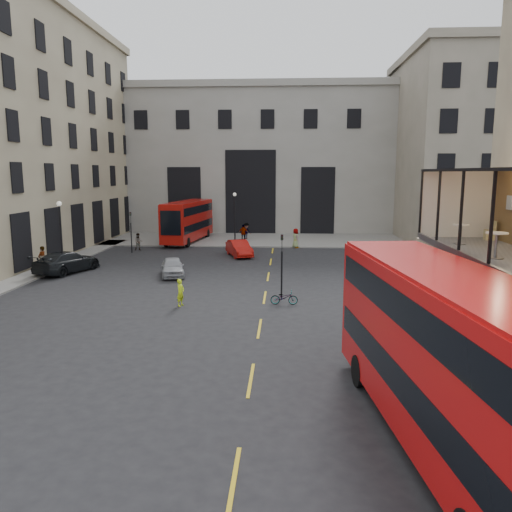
# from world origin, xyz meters

# --- Properties ---
(ground) EXTENTS (140.00, 140.00, 0.00)m
(ground) POSITION_xyz_m (0.00, 0.00, 0.00)
(ground) COLOR black
(ground) RESTS_ON ground
(host_frontage) EXTENTS (3.00, 11.00, 4.50)m
(host_frontage) POSITION_xyz_m (6.50, 0.00, 2.25)
(host_frontage) COLOR #BFB48F
(host_frontage) RESTS_ON ground
(cafe_floor) EXTENTS (3.00, 10.00, 0.10)m
(cafe_floor) POSITION_xyz_m (6.50, 0.00, 4.55)
(cafe_floor) COLOR slate
(cafe_floor) RESTS_ON host_frontage
(gateway) EXTENTS (35.00, 10.60, 18.00)m
(gateway) POSITION_xyz_m (-5.00, 47.99, 9.39)
(gateway) COLOR #A09C94
(gateway) RESTS_ON ground
(building_right) EXTENTS (16.60, 18.60, 20.00)m
(building_right) POSITION_xyz_m (20.00, 39.97, 10.39)
(building_right) COLOR gray
(building_right) RESTS_ON ground
(pavement_far) EXTENTS (40.00, 12.00, 0.12)m
(pavement_far) POSITION_xyz_m (-6.00, 38.00, 0.06)
(pavement_far) COLOR slate
(pavement_far) RESTS_ON ground
(traffic_light_near) EXTENTS (0.16, 0.20, 3.80)m
(traffic_light_near) POSITION_xyz_m (-1.00, 12.00, 2.42)
(traffic_light_near) COLOR black
(traffic_light_near) RESTS_ON ground
(traffic_light_far) EXTENTS (0.16, 0.20, 3.80)m
(traffic_light_far) POSITION_xyz_m (-15.00, 28.00, 2.42)
(traffic_light_far) COLOR black
(traffic_light_far) RESTS_ON ground
(street_lamp_a) EXTENTS (0.36, 0.36, 5.33)m
(street_lamp_a) POSITION_xyz_m (-17.00, 18.00, 2.39)
(street_lamp_a) COLOR black
(street_lamp_a) RESTS_ON ground
(street_lamp_b) EXTENTS (0.36, 0.36, 5.33)m
(street_lamp_b) POSITION_xyz_m (-6.00, 34.00, 2.39)
(street_lamp_b) COLOR black
(street_lamp_b) RESTS_ON ground
(bus_near) EXTENTS (4.14, 12.32, 4.82)m
(bus_near) POSITION_xyz_m (3.50, -3.97, 2.71)
(bus_near) COLOR red
(bus_near) RESTS_ON ground
(bus_far) EXTENTS (3.72, 11.10, 4.34)m
(bus_far) POSITION_xyz_m (-11.18, 35.65, 2.44)
(bus_far) COLOR #A1100B
(bus_far) RESTS_ON ground
(car_a) EXTENTS (2.50, 4.15, 1.32)m
(car_a) POSITION_xyz_m (-8.90, 17.92, 0.66)
(car_a) COLOR #A4A7AD
(car_a) RESTS_ON ground
(car_b) EXTENTS (2.92, 4.60, 1.43)m
(car_b) POSITION_xyz_m (-4.89, 26.69, 0.72)
(car_b) COLOR #A9100A
(car_b) RESTS_ON ground
(car_c) EXTENTS (3.92, 5.96, 1.60)m
(car_c) POSITION_xyz_m (-17.00, 18.69, 0.80)
(car_c) COLOR black
(car_c) RESTS_ON ground
(bicycle) EXTENTS (1.53, 0.55, 0.80)m
(bicycle) POSITION_xyz_m (-0.84, 10.49, 0.40)
(bicycle) COLOR gray
(bicycle) RESTS_ON ground
(cyclist) EXTENTS (0.53, 0.65, 1.53)m
(cyclist) POSITION_xyz_m (-6.61, 9.85, 0.76)
(cyclist) COLOR #D8FF1A
(cyclist) RESTS_ON ground
(pedestrian_a) EXTENTS (0.96, 0.85, 1.64)m
(pedestrian_a) POSITION_xyz_m (-14.80, 29.53, 0.82)
(pedestrian_a) COLOR gray
(pedestrian_a) RESTS_ON ground
(pedestrian_b) EXTENTS (1.37, 1.34, 1.88)m
(pedestrian_b) POSITION_xyz_m (-5.10, 37.63, 0.94)
(pedestrian_b) COLOR gray
(pedestrian_b) RESTS_ON ground
(pedestrian_c) EXTENTS (1.07, 0.47, 1.81)m
(pedestrian_c) POSITION_xyz_m (-5.33, 36.52, 0.90)
(pedestrian_c) COLOR gray
(pedestrian_c) RESTS_ON ground
(pedestrian_d) EXTENTS (0.95, 1.11, 1.92)m
(pedestrian_d) POSITION_xyz_m (0.20, 31.99, 0.96)
(pedestrian_d) COLOR gray
(pedestrian_d) RESTS_ON ground
(pedestrian_e) EXTENTS (0.62, 0.79, 1.92)m
(pedestrian_e) POSITION_xyz_m (-19.00, 18.92, 0.96)
(pedestrian_e) COLOR gray
(pedestrian_e) RESTS_ON ground
(cafe_table_mid) EXTENTS (0.69, 0.69, 0.86)m
(cafe_table_mid) POSITION_xyz_m (6.00, -0.50, 5.17)
(cafe_table_mid) COLOR white
(cafe_table_mid) RESTS_ON cafe_floor
(cafe_table_far) EXTENTS (0.62, 0.62, 0.77)m
(cafe_table_far) POSITION_xyz_m (6.00, 2.81, 5.11)
(cafe_table_far) COLOR silver
(cafe_table_far) RESTS_ON cafe_floor
(cafe_chair_d) EXTENTS (0.42, 0.42, 0.79)m
(cafe_chair_d) POSITION_xyz_m (7.66, 4.17, 4.84)
(cafe_chair_d) COLOR tan
(cafe_chair_d) RESTS_ON cafe_floor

